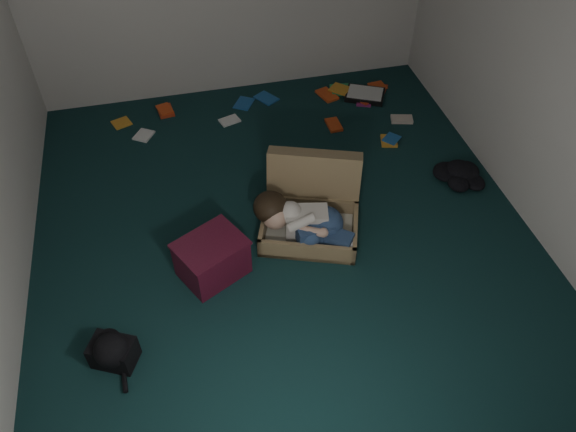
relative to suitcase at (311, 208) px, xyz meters
name	(u,v)px	position (x,y,z in m)	size (l,w,h in m)	color
floor	(284,233)	(-0.25, -0.07, -0.17)	(4.50, 4.50, 0.00)	#0F2B2B
wall_front	(415,421)	(-0.25, -2.32, 1.13)	(4.50, 4.50, 0.00)	silver
wall_right	(554,63)	(1.75, -0.07, 1.13)	(4.50, 4.50, 0.00)	silver
suitcase	(311,208)	(0.00, 0.00, 0.00)	(0.98, 0.97, 0.56)	#937951
person	(303,220)	(-0.12, -0.16, 0.04)	(0.76, 0.60, 0.35)	beige
maroon_bin	(212,258)	(-0.87, -0.35, 0.00)	(0.61, 0.57, 0.34)	#4A0F21
backpack	(113,352)	(-1.62, -0.95, -0.06)	(0.36, 0.29, 0.21)	black
clothing_pile	(461,174)	(1.45, 0.21, -0.11)	(0.40, 0.32, 0.13)	black
paper_tray	(365,95)	(1.05, 1.67, -0.14)	(0.49, 0.45, 0.06)	black
book_scatter	(286,111)	(0.16, 1.60, -0.16)	(2.97, 1.25, 0.02)	orange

